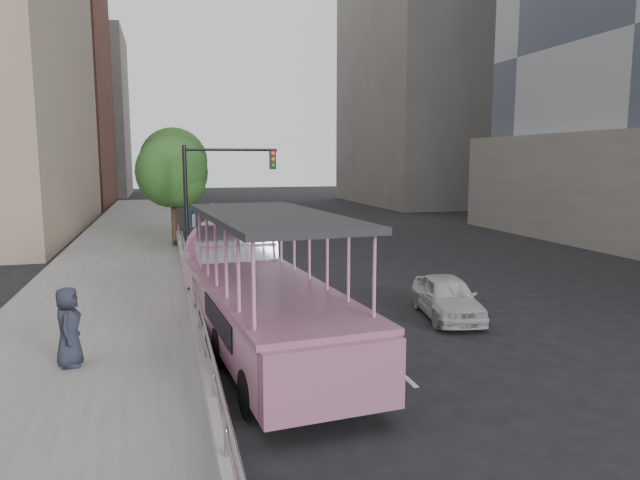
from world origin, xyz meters
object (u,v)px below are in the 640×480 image
duck_boat (257,295)px  pedestrian_far (68,327)px  traffic_signal (213,184)px  street_tree_far (175,164)px  parking_sign (193,233)px  street_tree_near (174,175)px  car (447,297)px

duck_boat → pedestrian_far: size_ratio=6.19×
traffic_signal → street_tree_far: bearing=98.4°
parking_sign → duck_boat: bearing=-83.8°
pedestrian_far → street_tree_far: size_ratio=0.26×
street_tree_near → street_tree_far: bearing=88.1°
duck_boat → street_tree_far: street_tree_far is taller
traffic_signal → street_tree_far: street_tree_far is taller
traffic_signal → street_tree_near: street_tree_near is taller
car → parking_sign: 10.97m
street_tree_far → street_tree_near: bearing=-91.9°
duck_boat → car: (5.74, 0.97, -0.65)m
car → street_tree_near: 16.56m
street_tree_near → street_tree_far: street_tree_far is taller
parking_sign → street_tree_near: 6.34m
pedestrian_far → street_tree_far: (2.72, 22.70, 3.16)m
parking_sign → street_tree_far: bearing=91.8°
pedestrian_far → duck_boat: bearing=-70.1°
parking_sign → traffic_signal: 3.28m
parking_sign → traffic_signal: traffic_signal is taller
street_tree_near → street_tree_far: 6.02m
parking_sign → street_tree_far: size_ratio=0.40×
car → traffic_signal: traffic_signal is taller
duck_boat → street_tree_near: 15.75m
duck_boat → street_tree_near: bearing=96.0°
duck_boat → parking_sign: bearing=96.2°
parking_sign → street_tree_far: 12.23m
car → parking_sign: parking_sign is taller
pedestrian_far → street_tree_far: bearing=-3.8°
duck_boat → street_tree_near: size_ratio=1.83×
duck_boat → car: 5.86m
parking_sign → street_tree_far: (-0.37, 11.93, 2.67)m
street_tree_far → pedestrian_far: bearing=-96.8°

